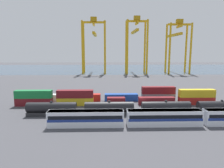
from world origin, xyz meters
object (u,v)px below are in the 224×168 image
(passenger_train, at_px, (164,117))
(shipping_container_5, at_px, (156,101))
(freight_tank_row, at_px, (166,108))
(shipping_container_11, at_px, (158,97))
(gantry_crane_west, at_px, (94,40))
(gantry_crane_central, at_px, (136,39))
(shipping_container_2, at_px, (75,101))
(gantry_crane_east, at_px, (177,40))

(passenger_train, height_order, shipping_container_5, passenger_train)
(freight_tank_row, relative_size, shipping_container_11, 6.54)
(freight_tank_row, xyz_separation_m, shipping_container_5, (-0.03, 10.91, -0.65))
(shipping_container_11, xyz_separation_m, gantry_crane_west, (-28.62, 95.98, 25.49))
(passenger_train, bearing_deg, shipping_container_5, 81.71)
(passenger_train, bearing_deg, gantry_crane_central, 85.24)
(shipping_container_5, xyz_separation_m, gantry_crane_west, (-26.61, 101.65, 25.49))
(passenger_train, xyz_separation_m, gantry_crane_west, (-23.76, 121.23, 24.64))
(gantry_crane_central, bearing_deg, shipping_container_5, -94.08)
(shipping_container_2, xyz_separation_m, shipping_container_5, (27.55, 0.00, 0.00))
(shipping_container_2, bearing_deg, passenger_train, -38.41)
(gantry_crane_west, bearing_deg, gantry_crane_central, -0.06)
(shipping_container_11, relative_size, gantry_crane_east, 0.28)
(passenger_train, distance_m, gantry_crane_east, 131.90)
(shipping_container_11, xyz_separation_m, gantry_crane_east, (39.08, 96.75, 24.97))
(shipping_container_2, relative_size, gantry_crane_central, 0.27)
(shipping_container_2, height_order, shipping_container_11, same)
(shipping_container_2, height_order, gantry_crane_west, gantry_crane_west)
(shipping_container_11, distance_m, gantry_crane_east, 107.29)
(passenger_train, relative_size, gantry_crane_central, 1.26)
(shipping_container_11, xyz_separation_m, gantry_crane_central, (5.23, 95.94, 26.31))
(shipping_container_2, relative_size, gantry_crane_west, 0.28)
(passenger_train, xyz_separation_m, freight_tank_row, (2.88, 8.67, -0.19))
(shipping_container_2, xyz_separation_m, gantry_crane_east, (68.65, 102.42, 24.97))
(shipping_container_11, height_order, gantry_crane_west, gantry_crane_west)
(shipping_container_5, distance_m, gantry_crane_east, 113.15)
(shipping_container_2, height_order, shipping_container_5, same)
(shipping_container_2, relative_size, shipping_container_5, 1.00)
(gantry_crane_west, bearing_deg, passenger_train, -78.91)
(shipping_container_2, distance_m, shipping_container_11, 30.10)
(shipping_container_2, xyz_separation_m, gantry_crane_west, (0.94, 101.65, 25.49))
(gantry_crane_west, xyz_separation_m, gantry_crane_east, (67.71, 0.77, -0.52))
(shipping_container_5, xyz_separation_m, gantry_crane_central, (7.25, 101.62, 26.31))
(passenger_train, bearing_deg, shipping_container_11, 79.09)
(freight_tank_row, height_order, shipping_container_5, freight_tank_row)
(shipping_container_5, bearing_deg, freight_tank_row, -89.86)
(freight_tank_row, relative_size, shipping_container_5, 6.54)
(passenger_train, xyz_separation_m, shipping_container_2, (-24.70, 19.58, -0.84))
(freight_tank_row, distance_m, shipping_container_11, 16.72)
(passenger_train, distance_m, shipping_container_11, 25.73)
(gantry_crane_central, distance_m, gantry_crane_east, 33.89)
(passenger_train, relative_size, shipping_container_5, 4.69)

